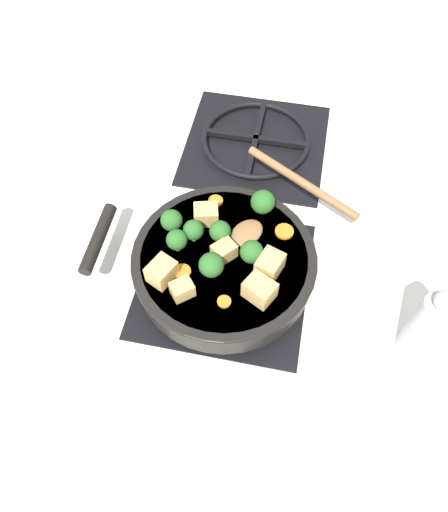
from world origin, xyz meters
TOP-DOWN VIEW (x-y plane):
  - ground_plane at (0.00, 0.00)m, footprint 2.40×2.40m
  - front_burner_grate at (0.00, 0.00)m, footprint 0.31×0.31m
  - rear_burner_grate at (0.00, 0.36)m, footprint 0.31×0.31m
  - skillet_pan at (-0.00, -0.00)m, footprint 0.41×0.33m
  - wooden_spoon at (0.08, 0.13)m, footprint 0.23×0.25m
  - tofu_cube_center_large at (-0.05, 0.07)m, footprint 0.05×0.04m
  - tofu_cube_near_handle at (-0.09, -0.06)m, footprint 0.05×0.06m
  - tofu_cube_east_chunk at (0.07, -0.07)m, footprint 0.06×0.06m
  - tofu_cube_west_chunk at (0.00, -0.00)m, footprint 0.05×0.05m
  - tofu_cube_back_piece at (-0.05, -0.09)m, footprint 0.05×0.04m
  - tofu_cube_front_piece at (0.08, -0.01)m, footprint 0.05×0.06m
  - broccoli_floret_near_spoon at (-0.08, -0.00)m, footprint 0.04×0.04m
  - broccoli_floret_center_top at (-0.01, 0.03)m, footprint 0.04×0.04m
  - broccoli_floret_east_rim at (-0.06, 0.03)m, footprint 0.04×0.04m
  - broccoli_floret_west_rim at (-0.10, 0.04)m, footprint 0.04×0.04m
  - broccoli_floret_north_edge at (-0.01, -0.04)m, footprint 0.04×0.04m
  - broccoli_floret_south_cluster at (0.05, -0.00)m, footprint 0.04×0.04m
  - broccoli_floret_mid_floret at (0.05, 0.11)m, footprint 0.04×0.04m
  - carrot_slice_orange_thin at (0.10, 0.07)m, footprint 0.03×0.03m
  - carrot_slice_near_center at (-0.04, 0.12)m, footprint 0.03×0.03m
  - carrot_slice_edge_slice at (-0.06, -0.05)m, footprint 0.03×0.03m
  - carrot_slice_under_broccoli at (0.02, -0.09)m, footprint 0.02×0.02m
  - pepper_mill at (0.34, -0.07)m, footprint 0.05×0.05m

SIDE VIEW (x-z plane):
  - ground_plane at x=0.00m, z-range 0.00..0.00m
  - front_burner_grate at x=0.00m, z-range 0.00..0.03m
  - rear_burner_grate at x=0.00m, z-range 0.00..0.03m
  - skillet_pan at x=0.00m, z-range 0.03..0.08m
  - carrot_slice_orange_thin at x=0.10m, z-range 0.08..0.09m
  - carrot_slice_near_center at x=-0.04m, z-range 0.08..0.09m
  - carrot_slice_edge_slice at x=-0.06m, z-range 0.08..0.09m
  - carrot_slice_under_broccoli at x=0.02m, z-range 0.08..0.09m
  - pepper_mill at x=0.34m, z-range -0.01..0.18m
  - wooden_spoon at x=0.08m, z-range 0.08..0.10m
  - tofu_cube_back_piece at x=-0.05m, z-range 0.08..0.11m
  - tofu_cube_west_chunk at x=0.00m, z-range 0.08..0.11m
  - tofu_cube_center_large at x=-0.05m, z-range 0.08..0.12m
  - tofu_cube_near_handle at x=-0.09m, z-range 0.08..0.12m
  - tofu_cube_front_piece at x=0.08m, z-range 0.08..0.12m
  - tofu_cube_east_chunk at x=0.07m, z-range 0.08..0.12m
  - broccoli_floret_east_rim at x=-0.06m, z-range 0.08..0.13m
  - broccoli_floret_near_spoon at x=-0.08m, z-range 0.08..0.13m
  - broccoli_floret_center_top at x=-0.01m, z-range 0.08..0.13m
  - broccoli_floret_west_rim at x=-0.10m, z-range 0.08..0.13m
  - broccoli_floret_south_cluster at x=0.05m, z-range 0.08..0.13m
  - broccoli_floret_north_edge at x=-0.01m, z-range 0.08..0.13m
  - broccoli_floret_mid_floret at x=0.05m, z-range 0.08..0.13m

